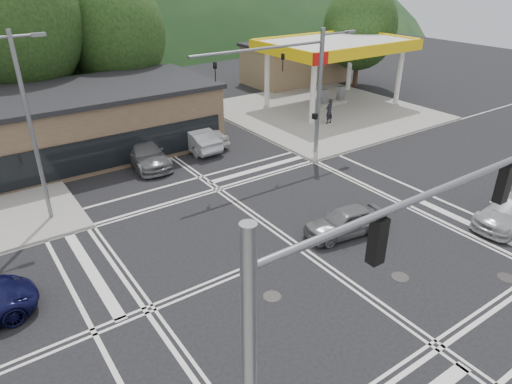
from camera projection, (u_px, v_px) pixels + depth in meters
ground at (299, 248)px, 20.44m from camera, size 120.00×120.00×0.00m
sidewalk_ne at (322, 111)px, 39.07m from camera, size 16.00×16.00×0.15m
gas_station_canopy at (336, 48)px, 38.58m from camera, size 12.32×8.34×5.75m
convenience_store at (295, 64)px, 48.14m from camera, size 10.00×6.00×3.80m
commercial_row at (23, 135)px, 27.94m from camera, size 24.00×8.00×4.00m
tree_n_b at (15, 22)px, 31.50m from camera, size 9.00×9.00×12.98m
tree_n_c at (116, 34)px, 35.66m from camera, size 7.60×7.60×10.87m
tree_n_e at (62, 23)px, 36.77m from camera, size 8.40×8.40×11.98m
tree_ne at (360, 27)px, 44.74m from camera, size 7.20×7.20×9.99m
streetlight_nw at (31, 121)px, 20.48m from camera, size 2.50×0.25×9.00m
signal_mast_ne at (305, 80)px, 27.73m from camera, size 11.65×0.30×8.00m
signal_mast_sw at (326, 324)px, 8.87m from camera, size 9.14×0.28×8.00m
car_grey_center at (345, 221)px, 21.18m from camera, size 4.17×2.21×1.35m
car_queue_a at (194, 138)px, 30.97m from camera, size 1.87×4.78×1.55m
car_queue_b at (203, 134)px, 31.83m from camera, size 2.32×4.50×1.46m
car_northbound at (144, 153)px, 28.59m from camera, size 2.35×5.28×1.51m
pedestrian at (329, 111)px, 35.47m from camera, size 0.76×0.56×1.94m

